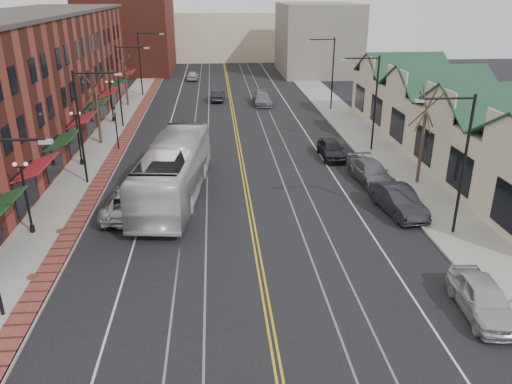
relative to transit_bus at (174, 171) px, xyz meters
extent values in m
plane|color=black|center=(4.93, -12.93, -1.92)|extent=(160.00, 160.00, 0.00)
cube|color=gray|center=(-7.07, 7.07, -1.84)|extent=(4.00, 120.00, 0.15)
cube|color=gray|center=(16.93, 7.07, -1.84)|extent=(4.00, 120.00, 0.15)
cube|color=maroon|center=(-14.07, 14.07, 3.58)|extent=(10.00, 50.00, 11.00)
cube|color=beige|center=(22.93, 7.07, 0.38)|extent=(8.00, 36.00, 4.60)
cube|color=maroon|center=(-11.07, 57.07, 5.08)|extent=(14.00, 18.00, 14.00)
cube|color=beige|center=(4.93, 72.07, 2.58)|extent=(22.00, 14.00, 9.00)
cube|color=slate|center=(19.93, 52.07, 3.58)|extent=(12.00, 16.00, 11.00)
cylinder|color=black|center=(-5.07, -12.93, 6.03)|extent=(3.00, 0.12, 0.12)
cube|color=#999999|center=(-3.57, -12.93, 5.93)|extent=(0.50, 0.25, 0.15)
cylinder|color=black|center=(-6.57, 3.07, 2.23)|extent=(0.16, 0.16, 8.00)
cylinder|color=black|center=(-5.07, 3.07, 6.03)|extent=(3.00, 0.12, 0.12)
cube|color=#999999|center=(-3.57, 3.07, 5.93)|extent=(0.50, 0.25, 0.15)
cylinder|color=black|center=(-6.57, 19.07, 2.23)|extent=(0.16, 0.16, 8.00)
cylinder|color=black|center=(-5.07, 19.07, 6.03)|extent=(3.00, 0.12, 0.12)
cube|color=#999999|center=(-3.57, 19.07, 5.93)|extent=(0.50, 0.25, 0.15)
cylinder|color=black|center=(-6.57, 35.07, 2.23)|extent=(0.16, 0.16, 8.00)
cylinder|color=black|center=(-5.07, 35.07, 6.03)|extent=(3.00, 0.12, 0.12)
cube|color=#999999|center=(-3.57, 35.07, 5.93)|extent=(0.50, 0.25, 0.15)
cylinder|color=black|center=(16.43, -6.93, 2.23)|extent=(0.16, 0.16, 8.00)
cylinder|color=black|center=(14.93, -6.93, 6.03)|extent=(3.00, 0.12, 0.12)
cube|color=#999999|center=(13.43, -6.93, 5.93)|extent=(0.50, 0.25, 0.15)
cylinder|color=black|center=(16.43, 9.07, 2.23)|extent=(0.16, 0.16, 8.00)
cylinder|color=black|center=(14.93, 9.07, 6.03)|extent=(3.00, 0.12, 0.12)
cube|color=#999999|center=(13.43, 9.07, 5.93)|extent=(0.50, 0.25, 0.15)
cylinder|color=black|center=(16.43, 25.07, 2.23)|extent=(0.16, 0.16, 8.00)
cylinder|color=black|center=(14.93, 25.07, 6.03)|extent=(3.00, 0.12, 0.12)
cube|color=#999999|center=(13.43, 25.07, 5.93)|extent=(0.50, 0.25, 0.15)
cylinder|color=black|center=(-7.87, -4.93, -1.57)|extent=(0.28, 0.28, 0.40)
cylinder|color=black|center=(-7.87, -4.93, 0.23)|extent=(0.14, 0.14, 4.00)
cube|color=black|center=(-7.87, -4.93, 2.23)|extent=(0.60, 0.06, 0.06)
sphere|color=white|center=(-8.17, -4.93, 2.38)|extent=(0.24, 0.24, 0.24)
sphere|color=white|center=(-7.57, -4.93, 2.38)|extent=(0.24, 0.24, 0.24)
cylinder|color=black|center=(-7.87, 7.07, -1.57)|extent=(0.28, 0.28, 0.40)
cylinder|color=black|center=(-7.87, 7.07, 0.23)|extent=(0.14, 0.14, 4.00)
cube|color=black|center=(-7.87, 7.07, 2.23)|extent=(0.60, 0.06, 0.06)
sphere|color=white|center=(-8.17, 7.07, 2.38)|extent=(0.24, 0.24, 0.24)
sphere|color=white|center=(-7.57, 7.07, 2.38)|extent=(0.24, 0.24, 0.24)
cylinder|color=black|center=(-7.87, 21.07, -1.57)|extent=(0.28, 0.28, 0.40)
cylinder|color=black|center=(-7.87, 21.07, 0.23)|extent=(0.14, 0.14, 4.00)
cube|color=black|center=(-7.87, 21.07, 2.23)|extent=(0.60, 0.06, 0.06)
sphere|color=white|center=(-8.17, 21.07, 2.38)|extent=(0.24, 0.24, 0.24)
sphere|color=white|center=(-7.57, 21.07, 2.38)|extent=(0.24, 0.24, 0.24)
cylinder|color=#382B21|center=(-7.57, 13.07, 0.68)|extent=(0.24, 0.24, 4.90)
cylinder|color=#382B21|center=(-7.57, 13.07, 3.23)|extent=(0.58, 1.37, 2.90)
cylinder|color=#382B21|center=(-7.57, 13.07, 3.23)|extent=(1.60, 0.66, 2.78)
cylinder|color=#382B21|center=(-7.57, 13.07, 3.23)|extent=(0.53, 1.23, 2.96)
cylinder|color=#382B21|center=(-7.57, 13.07, 3.23)|extent=(1.69, 1.03, 2.64)
cylinder|color=#382B21|center=(-7.57, 13.07, 3.23)|extent=(1.78, 1.29, 2.48)
cylinder|color=#382B21|center=(-7.57, 29.07, 0.51)|extent=(0.24, 0.24, 4.55)
cylinder|color=#382B21|center=(-7.57, 29.07, 2.88)|extent=(0.55, 1.28, 2.69)
cylinder|color=#382B21|center=(-7.57, 29.07, 2.88)|extent=(1.49, 0.62, 2.58)
cylinder|color=#382B21|center=(-7.57, 29.07, 2.88)|extent=(0.50, 1.15, 2.75)
cylinder|color=#382B21|center=(-7.57, 29.07, 2.88)|extent=(1.57, 0.97, 2.45)
cylinder|color=#382B21|center=(-7.57, 29.07, 2.88)|extent=(1.66, 1.20, 2.30)
cylinder|color=#382B21|center=(17.43, 1.07, 0.86)|extent=(0.24, 0.24, 5.25)
cylinder|color=#382B21|center=(17.43, 1.07, 3.58)|extent=(0.61, 1.46, 3.10)
cylinder|color=#382B21|center=(17.43, 1.07, 3.58)|extent=(1.70, 0.70, 2.97)
cylinder|color=#382B21|center=(17.43, 1.07, 3.58)|extent=(0.56, 1.31, 3.17)
cylinder|color=#382B21|center=(17.43, 1.07, 3.58)|extent=(1.80, 1.10, 2.82)
cylinder|color=#382B21|center=(17.43, 1.07, 3.58)|extent=(1.90, 1.37, 2.65)
cylinder|color=#592D19|center=(-6.27, -9.93, -1.76)|extent=(0.60, 0.60, 0.02)
cylinder|color=#592D19|center=(-6.27, -4.93, -1.76)|extent=(0.60, 0.60, 0.02)
cylinder|color=black|center=(-5.67, 11.07, -0.17)|extent=(0.12, 0.12, 3.20)
imported|color=black|center=(-5.67, 11.07, 1.58)|extent=(0.18, 0.15, 0.90)
imported|color=silver|center=(0.00, 0.00, 0.00)|extent=(4.81, 14.05, 3.84)
imported|color=#B1B4B8|center=(-2.60, -2.41, -1.07)|extent=(3.16, 6.25, 1.70)
imported|color=#B8BCC0|center=(14.23, -14.40, -1.12)|extent=(2.23, 4.80, 1.59)
imported|color=#222328|center=(14.23, -3.77, -1.07)|extent=(2.46, 5.31, 1.69)
imported|color=slate|center=(14.14, 1.70, -1.15)|extent=(2.67, 5.47, 1.53)
imported|color=black|center=(12.50, 7.51, -1.14)|extent=(1.85, 4.56, 1.55)
imported|color=black|center=(3.33, 31.07, -1.23)|extent=(1.88, 4.32, 1.38)
imported|color=slate|center=(8.66, 28.50, -1.17)|extent=(2.18, 5.21, 1.51)
imported|color=#B2B4BA|center=(-0.35, 46.76, -1.21)|extent=(1.93, 4.26, 1.42)
camera|label=1|loc=(2.88, -31.78, 11.35)|focal=35.00mm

